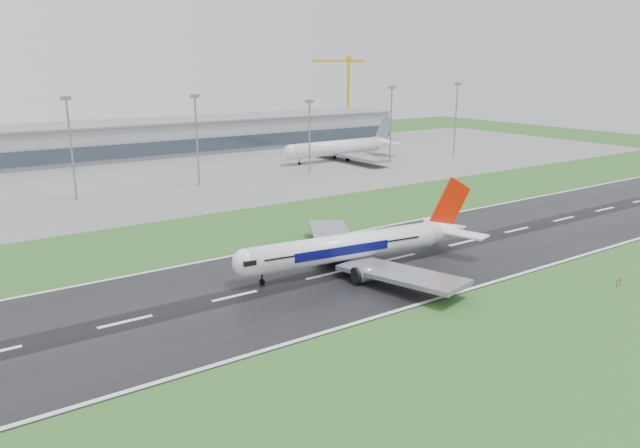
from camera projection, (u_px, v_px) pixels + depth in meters
ground at (463, 243)px, 141.10m from camera, size 520.00×520.00×0.00m
runway at (463, 243)px, 141.09m from camera, size 400.00×45.00×0.10m
apron at (231, 169)px, 240.90m from camera, size 400.00×130.00×0.08m
terminal at (176, 136)px, 286.88m from camera, size 240.00×36.00×15.00m
main_airliner at (361, 229)px, 122.00m from camera, size 61.70×59.41×16.40m
parked_airliner at (340, 140)px, 261.40m from camera, size 63.21×59.08×18.05m
tower_crane at (348, 96)px, 357.60m from camera, size 46.23×13.46×46.16m
floodmast_1 at (72, 151)px, 181.50m from camera, size 0.64×0.64×30.79m
floodmast_2 at (197, 143)px, 203.82m from camera, size 0.64×0.64×30.23m
floodmast_3 at (310, 138)px, 229.38m from camera, size 0.64×0.64×27.01m
floodmast_4 at (391, 127)px, 251.21m from camera, size 0.64×0.64×31.38m
floodmast_5 at (456, 121)px, 272.36m from camera, size 0.64×0.64×32.16m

